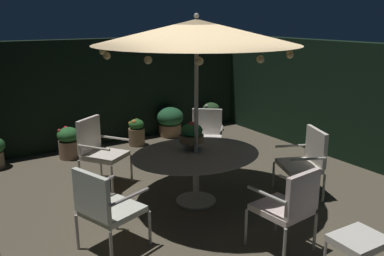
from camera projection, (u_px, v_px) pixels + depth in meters
ground_plane at (207, 204)px, 5.88m from camera, size 6.85×7.65×0.02m
hedge_backdrop_rear at (109, 91)px, 8.58m from camera, size 6.85×0.30×2.17m
hedge_backdrop_right at (358, 104)px, 7.29m from camera, size 0.30×7.65×2.17m
patio_dining_table at (196, 160)px, 5.76m from camera, size 1.88×1.56×0.74m
patio_umbrella at (196, 32)px, 5.29m from camera, size 2.73×2.73×2.64m
centerpiece_planter at (192, 134)px, 5.80m from camera, size 0.35×0.35×0.42m
patio_chair_north at (206, 133)px, 7.36m from camera, size 0.83×0.83×0.97m
patio_chair_northeast at (99, 148)px, 6.40m from camera, size 0.83×0.84×1.07m
patio_chair_east at (105, 205)px, 4.52m from camera, size 0.78×0.78×1.00m
patio_chair_southeast at (289, 204)px, 4.52m from camera, size 0.62×0.66×1.01m
patio_chair_south at (306, 158)px, 6.04m from camera, size 0.76×0.81×1.00m
ottoman_footrest at (359, 241)px, 4.21m from camera, size 0.55×0.45×0.41m
potted_plant_left_far at (69, 142)px, 7.68m from camera, size 0.41×0.41×0.60m
potted_plant_right_far at (211, 117)px, 9.60m from camera, size 0.44×0.44×0.65m
potted_plant_back_left at (170, 121)px, 9.12m from camera, size 0.61×0.61×0.65m
potted_plant_right_near at (137, 132)px, 8.45m from camera, size 0.33×0.33×0.57m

